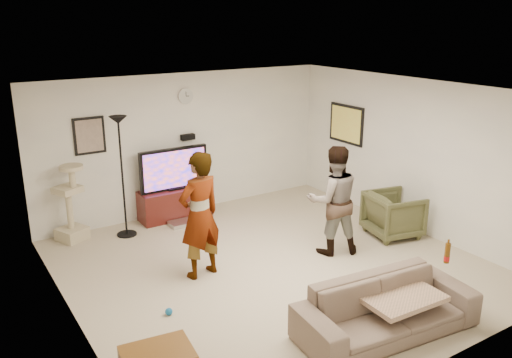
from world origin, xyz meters
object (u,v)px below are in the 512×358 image
tv_stand (176,203)px  tv (174,169)px  person_right (333,200)px  cat_tree (69,203)px  beer_bottle (447,253)px  sofa (387,308)px  floor_lamp (122,178)px  person_left (200,215)px  armchair (393,214)px

tv_stand → tv: tv is taller
person_right → cat_tree: bearing=-17.4°
beer_bottle → person_right: bearing=92.3°
sofa → person_right: bearing=71.9°
floor_lamp → tv_stand: bearing=15.9°
sofa → beer_bottle: beer_bottle is taller
beer_bottle → cat_tree: bearing=125.7°
tv_stand → floor_lamp: floor_lamp is taller
tv_stand → sofa: size_ratio=0.61×
floor_lamp → beer_bottle: size_ratio=7.85×
tv_stand → sofa: (0.51, -4.56, 0.04)m
tv_stand → floor_lamp: 1.27m
person_left → person_right: size_ratio=1.06×
person_right → armchair: bearing=-161.1°
tv_stand → beer_bottle: beer_bottle is taller
tv_stand → floor_lamp: bearing=-164.1°
tv → person_left: 2.27m
floor_lamp → sofa: floor_lamp is taller
cat_tree → person_right: person_right is taller
person_left → tv_stand: bearing=-116.2°
person_left → armchair: bearing=161.5°
tv → sofa: size_ratio=0.59×
tv_stand → person_right: (1.39, -2.58, 0.56)m
tv → person_right: (1.39, -2.58, -0.07)m
person_right → tv_stand: bearing=-40.2°
floor_lamp → armchair: floor_lamp is taller
person_right → sofa: 2.23m
person_left → beer_bottle: 3.15m
sofa → tv_stand: bearing=102.3°
cat_tree → armchair: cat_tree is taller
beer_bottle → armchair: size_ratio=0.32×
beer_bottle → person_left: bearing=131.3°
sofa → person_left: bearing=121.3°
tv_stand → tv: (-0.00, 0.00, 0.63)m
floor_lamp → person_left: size_ratio=1.11×
person_right → sofa: size_ratio=0.79×
person_left → beer_bottle: person_left is taller
floor_lamp → person_right: 3.32m
sofa → armchair: bearing=48.0°
floor_lamp → cat_tree: size_ratio=1.58×
sofa → floor_lamp: bearing=115.5°
tv → floor_lamp: bearing=-164.1°
tv_stand → person_left: (-0.61, -2.19, 0.61)m
tv_stand → person_left: person_left is taller
tv → beer_bottle: bearing=-72.1°
cat_tree → person_right: (3.20, -2.58, 0.21)m
cat_tree → beer_bottle: (3.28, -4.55, 0.12)m
beer_bottle → floor_lamp: bearing=120.2°
tv → person_left: size_ratio=0.70×
armchair → person_right: bearing=99.3°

